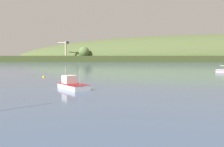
{
  "coord_description": "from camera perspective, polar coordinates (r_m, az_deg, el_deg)",
  "views": [
    {
      "loc": [
        -1.55,
        6.15,
        4.56
      ],
      "look_at": [
        -7.81,
        42.71,
        1.93
      ],
      "focal_mm": 38.52,
      "sensor_mm": 36.0,
      "label": 1
    }
  ],
  "objects": [
    {
      "name": "dockside_crane",
      "position": [
        225.28,
        -10.95,
        5.05
      ],
      "size": [
        11.72,
        5.94,
        18.61
      ],
      "rotation": [
        0.0,
        0.0,
        2.79
      ],
      "color": "#4C4C51",
      "rests_on": "ground"
    },
    {
      "name": "mooring_buoy_off_fishing_boat",
      "position": [
        55.62,
        -15.92,
        -0.8
      ],
      "size": [
        0.56,
        0.56,
        0.64
      ],
      "color": "yellow",
      "rests_on": "ground"
    },
    {
      "name": "fishing_boat_moored",
      "position": [
        34.76,
        -9.65,
        -2.92
      ],
      "size": [
        5.88,
        5.85,
        3.77
      ],
      "rotation": [
        0.0,
        0.0,
        2.36
      ],
      "color": "white",
      "rests_on": "ground"
    },
    {
      "name": "far_shoreline_hill",
      "position": [
        267.83,
        23.31,
        2.8
      ],
      "size": [
        565.48,
        146.92,
        54.21
      ],
      "rotation": [
        0.0,
        0.0,
        0.06
      ],
      "color": "#35401E",
      "rests_on": "ground"
    }
  ]
}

